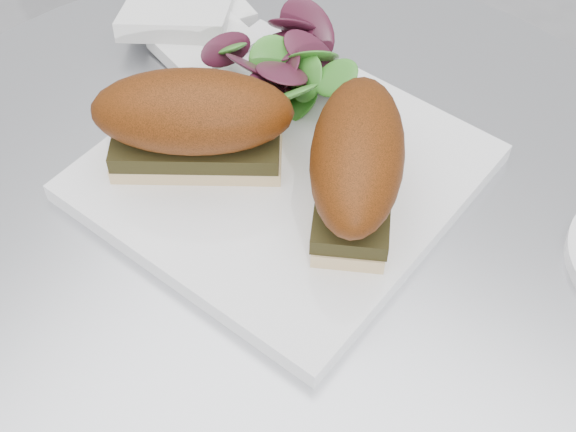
% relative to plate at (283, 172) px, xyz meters
% --- Properties ---
extents(table, '(0.70, 0.70, 0.73)m').
position_rel_plate_xyz_m(table, '(0.03, -0.06, -0.25)').
color(table, silver).
rests_on(table, ground).
extents(plate, '(0.28, 0.28, 0.02)m').
position_rel_plate_xyz_m(plate, '(0.00, 0.00, 0.00)').
color(plate, white).
rests_on(plate, table).
extents(sandwich_left, '(0.16, 0.13, 0.08)m').
position_rel_plate_xyz_m(sandwich_left, '(-0.06, -0.03, 0.05)').
color(sandwich_left, '#CDBA80').
rests_on(sandwich_left, plate).
extents(sandwich_right, '(0.12, 0.16, 0.08)m').
position_rel_plate_xyz_m(sandwich_right, '(0.06, -0.00, 0.05)').
color(sandwich_right, '#CDBA80').
rests_on(sandwich_right, plate).
extents(salad, '(0.11, 0.11, 0.05)m').
position_rel_plate_xyz_m(salad, '(-0.04, 0.08, 0.03)').
color(salad, '#449631').
rests_on(salad, plate).
extents(napkin, '(0.15, 0.15, 0.02)m').
position_rel_plate_xyz_m(napkin, '(-0.16, 0.10, 0.00)').
color(napkin, white).
rests_on(napkin, table).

